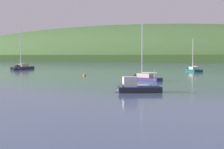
{
  "coord_description": "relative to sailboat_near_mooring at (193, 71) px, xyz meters",
  "views": [
    {
      "loc": [
        16.12,
        -11.15,
        3.98
      ],
      "look_at": [
        0.78,
        25.22,
        1.68
      ],
      "focal_mm": 50.99,
      "sensor_mm": 36.0,
      "label": 1
    }
  ],
  "objects": [
    {
      "name": "sailboat_far_left",
      "position": [
        -47.83,
        -8.09,
        0.15
      ],
      "size": [
        4.03,
        9.35,
        12.96
      ],
      "rotation": [
        0.0,
        0.0,
        4.83
      ],
      "color": "#232328",
      "rests_on": "ground"
    },
    {
      "name": "sailboat_outer_reach",
      "position": [
        -2.98,
        -33.58,
        0.04
      ],
      "size": [
        6.16,
        3.34,
        10.03
      ],
      "rotation": [
        0.0,
        0.0,
        2.88
      ],
      "color": "navy",
      "rests_on": "ground"
    },
    {
      "name": "far_shoreline_hill",
      "position": [
        -84.43,
        154.79,
        0.01
      ],
      "size": [
        529.6,
        121.54,
        57.71
      ],
      "rotation": [
        0.0,
        0.0,
        -0.05
      ],
      "color": "#314A21",
      "rests_on": "ground"
    },
    {
      "name": "mooring_buoy_off_fishing_boat",
      "position": [
        -17.31,
        -26.27,
        -0.19
      ],
      "size": [
        0.71,
        0.71,
        0.79
      ],
      "color": "#EA5B19",
      "rests_on": "ground"
    },
    {
      "name": "sailboat_near_mooring",
      "position": [
        0.0,
        0.0,
        0.0
      ],
      "size": [
        5.27,
        6.48,
        9.43
      ],
      "rotation": [
        0.0,
        0.0,
        2.14
      ],
      "color": "#0F564C",
      "rests_on": "ground"
    },
    {
      "name": "fishing_boat_moored",
      "position": [
        1.26,
        -49.79,
        0.14
      ],
      "size": [
        5.43,
        4.08,
        3.24
      ],
      "rotation": [
        0.0,
        0.0,
        3.62
      ],
      "color": "#232328",
      "rests_on": "ground"
    }
  ]
}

